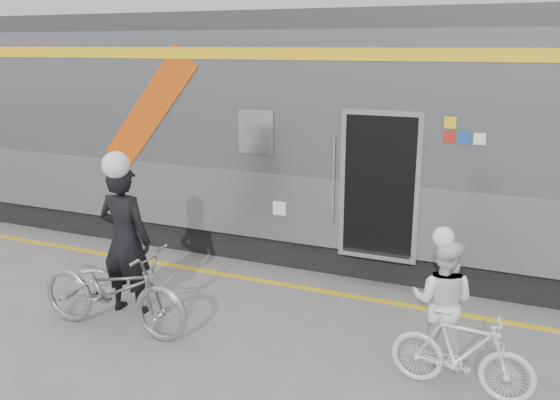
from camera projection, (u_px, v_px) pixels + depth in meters
The scene contains 9 objects.
ground at pixel (255, 357), 7.00m from camera, with size 90.00×90.00×0.00m, color slate.
train at pixel (283, 131), 10.76m from camera, with size 24.00×3.17×4.10m.
safety_strip at pixel (317, 290), 8.91m from camera, with size 24.00×0.12×0.01m, color yellow.
man at pixel (125, 240), 7.98m from camera, with size 0.75×0.50×2.07m, color black.
bicycle_left at pixel (113, 289), 7.53m from camera, with size 0.76×2.17×1.14m, color #929599.
woman at pixel (442, 302), 6.72m from camera, with size 0.73×0.57×1.50m, color white.
bicycle_right at pixel (462, 353), 6.20m from camera, with size 0.43×1.51×0.91m, color silver.
helmet_man at pixel (119, 151), 7.67m from camera, with size 0.36×0.36×0.36m, color white.
helmet_woman at pixel (448, 229), 6.50m from camera, with size 0.24×0.24×0.24m, color white.
Camera 1 is at (2.79, -5.66, 3.58)m, focal length 38.00 mm.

